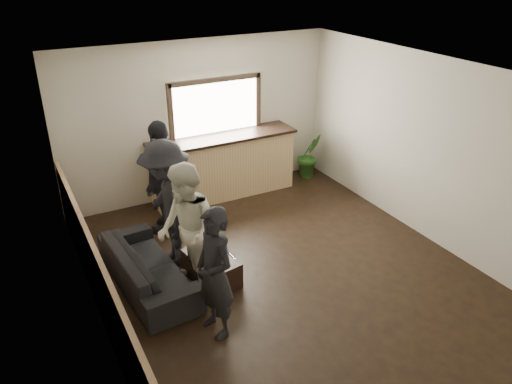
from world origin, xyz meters
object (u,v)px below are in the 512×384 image
coffee_table (211,268)px  cup_a (196,249)px  cup_b (224,254)px  person_b (186,232)px  sofa (148,267)px  person_c (167,205)px  person_d (163,177)px  potted_plant (309,155)px  person_a (215,274)px  bar_counter (223,162)px

coffee_table → cup_a: 0.33m
cup_b → person_b: (-0.51, 0.00, 0.49)m
sofa → cup_a: bearing=-101.8°
person_b → person_c: bearing=-174.6°
coffee_table → person_d: (-0.09, 1.62, 0.74)m
person_b → cup_a: bearing=147.5°
potted_plant → person_a: person_a is taller
coffee_table → potted_plant: (3.12, 2.32, 0.26)m
cup_a → person_a: (-0.23, -1.18, 0.40)m
bar_counter → cup_b: (-1.10, -2.46, -0.22)m
bar_counter → coffee_table: (-1.27, -2.37, -0.46)m
cup_a → person_b: (-0.23, -0.29, 0.49)m
bar_counter → potted_plant: size_ratio=3.04×
coffee_table → cup_a: cup_a is taller
person_a → person_b: (-0.00, 0.89, 0.09)m
cup_b → potted_plant: 3.81m
coffee_table → cup_b: bearing=-28.6°
person_a → person_c: bearing=170.5°
sofa → person_b: person_b is taller
bar_counter → coffee_table: 2.73m
person_b → person_c: size_ratio=0.96×
coffee_table → person_b: bearing=-166.5°
cup_b → potted_plant: (2.95, 2.41, 0.03)m
coffee_table → cup_a: bearing=121.2°
person_b → sofa: bearing=-124.6°
bar_counter → cup_a: size_ratio=23.06×
cup_a → person_a: person_a is taller
sofa → person_a: 1.45m
sofa → coffee_table: 0.86m
bar_counter → cup_b: bar_counter is taller
coffee_table → person_c: person_c is taller
person_d → cup_b: bearing=49.1°
person_c → bar_counter: bearing=140.7°
cup_b → person_b: 0.71m
cup_b → person_d: 1.80m
cup_a → person_c: bearing=116.6°
cup_b → coffee_table: bearing=151.4°
cup_a → cup_b: (0.29, -0.29, -0.00)m
cup_b → person_d: (-0.25, 1.71, 0.51)m
cup_a → potted_plant: bearing=33.2°
sofa → person_d: (0.71, 1.33, 0.64)m
sofa → cup_b: sofa is taller
potted_plant → person_b: size_ratio=0.49×
person_b → person_d: bearing=176.7°
person_b → person_a: bearing=5.4°
coffee_table → cup_b: 0.30m
cup_b → potted_plant: size_ratio=0.11×
coffee_table → cup_b: size_ratio=8.49×
cup_b → person_a: bearing=-120.1°
sofa → cup_b: bearing=-116.1°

